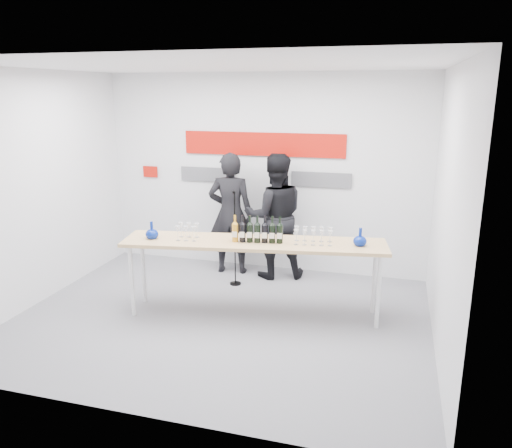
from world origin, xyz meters
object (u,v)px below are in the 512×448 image
at_px(presenter_left, 231,214).
at_px(presenter_right, 275,216).
at_px(mic_stand, 235,256).
at_px(tasting_table, 254,247).

distance_m(presenter_left, presenter_right, 0.69).
distance_m(presenter_left, mic_stand, 0.74).
relative_size(tasting_table, presenter_left, 1.76).
bearing_deg(presenter_right, tasting_table, 72.76).
relative_size(presenter_right, mic_stand, 1.34).
bearing_deg(tasting_table, presenter_right, 83.94).
xyz_separation_m(presenter_left, mic_stand, (0.23, -0.50, -0.50)).
height_order(tasting_table, presenter_left, presenter_left).
xyz_separation_m(tasting_table, presenter_left, (-0.76, 1.38, 0.04)).
bearing_deg(tasting_table, mic_stand, 112.08).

